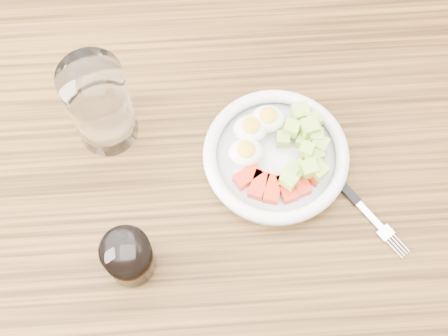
# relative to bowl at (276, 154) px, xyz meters

# --- Properties ---
(ground) EXTENTS (4.00, 4.00, 0.00)m
(ground) POSITION_rel_bowl_xyz_m (-0.07, -0.03, -0.79)
(ground) COLOR brown
(ground) RESTS_ON ground
(dining_table) EXTENTS (1.50, 0.90, 0.77)m
(dining_table) POSITION_rel_bowl_xyz_m (-0.07, -0.03, -0.12)
(dining_table) COLOR brown
(dining_table) RESTS_ON ground
(bowl) EXTENTS (0.21, 0.21, 0.06)m
(bowl) POSITION_rel_bowl_xyz_m (0.00, 0.00, 0.00)
(bowl) COLOR white
(bowl) RESTS_ON dining_table
(fork) EXTENTS (0.12, 0.16, 0.01)m
(fork) POSITION_rel_bowl_xyz_m (0.10, -0.06, -0.02)
(fork) COLOR black
(fork) RESTS_ON dining_table
(water_glass) EXTENTS (0.09, 0.09, 0.16)m
(water_glass) POSITION_rel_bowl_xyz_m (-0.25, 0.07, 0.06)
(water_glass) COLOR white
(water_glass) RESTS_ON dining_table
(coffee_glass) EXTENTS (0.07, 0.07, 0.08)m
(coffee_glass) POSITION_rel_bowl_xyz_m (-0.21, -0.14, 0.02)
(coffee_glass) COLOR white
(coffee_glass) RESTS_ON dining_table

